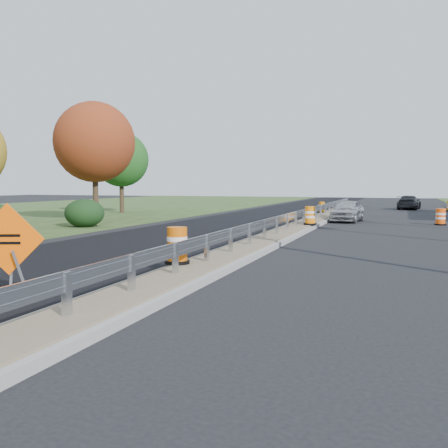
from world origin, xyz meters
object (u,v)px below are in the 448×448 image
(caution_sign, at_px, (9,277))
(car_dark_far, at_px, (409,202))
(barrel_shoulder_near, at_px, (441,217))
(barrel_median_mid, at_px, (310,216))
(car_silver, at_px, (348,211))
(barrel_median_far, at_px, (322,207))
(barrel_median_near, at_px, (177,246))

(caution_sign, height_order, car_dark_far, caution_sign)
(caution_sign, distance_m, barrel_shoulder_near, 24.50)
(barrel_median_mid, distance_m, barrel_shoulder_near, 8.18)
(car_silver, xyz_separation_m, car_dark_far, (3.73, 16.92, -0.05))
(barrel_shoulder_near, height_order, car_dark_far, car_dark_far)
(car_silver, bearing_deg, car_dark_far, 82.83)
(caution_sign, xyz_separation_m, car_dark_far, (7.79, 40.58, 0.13))
(barrel_median_far, bearing_deg, barrel_shoulder_near, -38.85)
(caution_sign, distance_m, barrel_median_far, 28.81)
(barrel_median_mid, relative_size, car_silver, 0.24)
(car_dark_far, bearing_deg, barrel_shoulder_near, 101.77)
(caution_sign, bearing_deg, car_dark_far, 57.19)
(barrel_shoulder_near, bearing_deg, barrel_median_mid, -142.06)
(barrel_median_near, xyz_separation_m, car_silver, (2.35, 19.58, -0.02))
(barrel_shoulder_near, height_order, car_silver, car_silver)
(barrel_shoulder_near, relative_size, car_silver, 0.23)
(car_dark_far, bearing_deg, caution_sign, 86.20)
(barrel_median_near, xyz_separation_m, barrel_shoulder_near, (7.55, 18.60, -0.25))
(barrel_median_near, height_order, barrel_shoulder_near, barrel_median_near)
(caution_sign, relative_size, car_dark_far, 0.45)
(caution_sign, bearing_deg, car_silver, 58.32)
(barrel_median_far, relative_size, barrel_shoulder_near, 0.84)
(barrel_shoulder_near, bearing_deg, car_dark_far, 94.70)
(barrel_median_mid, height_order, barrel_median_far, barrel_median_mid)
(barrel_median_near, distance_m, barrel_median_mid, 13.61)
(barrel_median_far, height_order, barrel_shoulder_near, barrel_median_far)
(barrel_median_far, bearing_deg, car_silver, -65.24)
(caution_sign, height_order, barrel_median_near, caution_sign)
(barrel_median_far, height_order, car_dark_far, car_dark_far)
(barrel_median_mid, relative_size, barrel_shoulder_near, 1.01)
(caution_sign, bearing_deg, barrel_shoulder_near, 45.84)
(barrel_median_mid, bearing_deg, barrel_median_far, 95.65)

